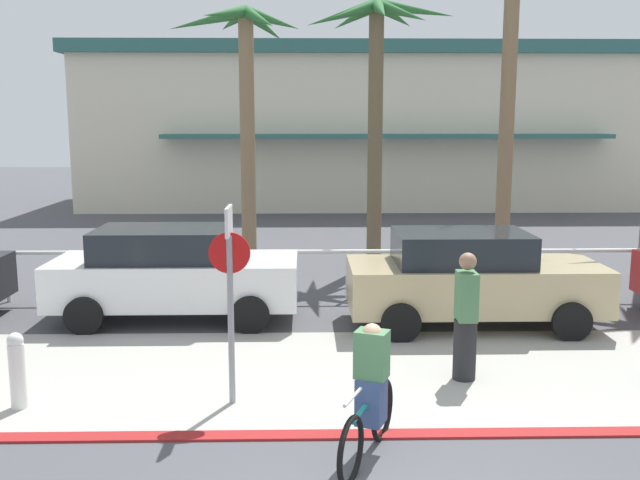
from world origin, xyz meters
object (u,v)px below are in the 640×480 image
stop_sign_bike_lane (230,277)px  palm_tree_1 (245,77)px  palm_tree_2 (376,62)px  bollard_2 (17,370)px  car_tan_2 (471,278)px  pedestrian_0 (466,321)px  car_white_1 (173,273)px  cyclist_teal_0 (370,394)px

stop_sign_bike_lane → palm_tree_1: 9.16m
palm_tree_2 → bollard_2: bearing=-121.3°
palm_tree_1 → car_tan_2: size_ratio=1.42×
pedestrian_0 → car_white_1: bearing=145.4°
bollard_2 → palm_tree_1: bearing=75.9°
palm_tree_1 → bollard_2: bearing=-104.1°
car_tan_2 → cyclist_teal_0: size_ratio=2.59×
palm_tree_2 → car_tan_2: 6.75m
stop_sign_bike_lane → car_white_1: 4.31m
car_white_1 → stop_sign_bike_lane: bearing=-69.8°
car_white_1 → pedestrian_0: size_ratio=2.41×
stop_sign_bike_lane → car_white_1: (-1.46, 3.97, -0.81)m
stop_sign_bike_lane → palm_tree_1: size_ratio=0.41×
cyclist_teal_0 → pedestrian_0: pedestrian_0 is taller
bollard_2 → cyclist_teal_0: 4.52m
cyclist_teal_0 → pedestrian_0: bearing=55.5°
stop_sign_bike_lane → cyclist_teal_0: size_ratio=1.51×
bollard_2 → car_tan_2: 7.44m
palm_tree_2 → pedestrian_0: (0.50, -7.89, -4.11)m
bollard_2 → car_white_1: (1.21, 4.08, 0.35)m
stop_sign_bike_lane → palm_tree_2: 9.65m
stop_sign_bike_lane → cyclist_teal_0: stop_sign_bike_lane is taller
bollard_2 → palm_tree_1: 9.93m
stop_sign_bike_lane → car_tan_2: 5.23m
palm_tree_1 → car_white_1: (-0.98, -4.69, -3.75)m
car_tan_2 → palm_tree_2: bearing=102.9°
bollard_2 → car_tan_2: bearing=28.5°
palm_tree_2 → car_white_1: 7.48m
car_tan_2 → bollard_2: bearing=-151.5°
palm_tree_1 → palm_tree_2: 3.16m
stop_sign_bike_lane → palm_tree_1: (-0.48, 8.66, 2.94)m
stop_sign_bike_lane → bollard_2: size_ratio=2.56×
stop_sign_bike_lane → cyclist_teal_0: 2.39m
cyclist_teal_0 → bollard_2: bearing=162.7°
stop_sign_bike_lane → pedestrian_0: 3.36m
pedestrian_0 → car_tan_2: bearing=75.4°
palm_tree_2 → pedestrian_0: bearing=-86.4°
car_white_1 → pedestrian_0: 5.62m
car_white_1 → palm_tree_1: bearing=78.1°
bollard_2 → pedestrian_0: bearing=8.6°
stop_sign_bike_lane → palm_tree_2: palm_tree_2 is taller
bollard_2 → car_white_1: size_ratio=0.23×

